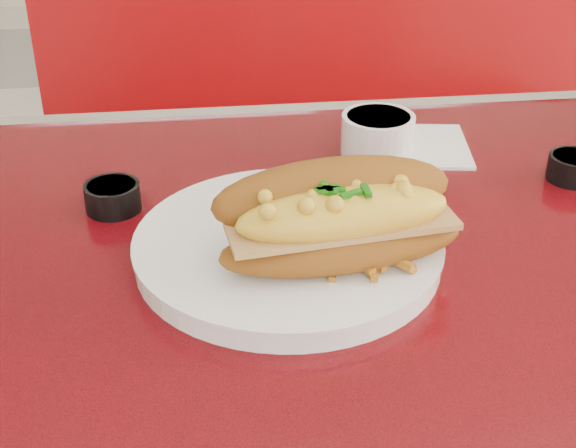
{
  "coord_description": "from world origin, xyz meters",
  "views": [
    {
      "loc": [
        -0.28,
        -0.69,
        1.21
      ],
      "look_at": [
        -0.19,
        -0.0,
        0.81
      ],
      "focal_mm": 50.0,
      "sensor_mm": 36.0,
      "label": 1
    }
  ],
  "objects": [
    {
      "name": "dinner_plate",
      "position": [
        -0.19,
        -0.0,
        0.78
      ],
      "size": [
        0.39,
        0.39,
        0.02
      ],
      "rotation": [
        0.0,
        0.0,
        -0.29
      ],
      "color": "white",
      "rests_on": "diner_table"
    },
    {
      "name": "sauce_cup_left",
      "position": [
        -0.38,
        0.13,
        0.79
      ],
      "size": [
        0.08,
        0.08,
        0.03
      ],
      "rotation": [
        0.0,
        0.0,
        -0.27
      ],
      "color": "black",
      "rests_on": "diner_table"
    },
    {
      "name": "fork",
      "position": [
        -0.13,
        -0.01,
        0.79
      ],
      "size": [
        0.08,
        0.13,
        0.0
      ],
      "rotation": [
        0.0,
        0.0,
        2.06
      ],
      "color": "silver",
      "rests_on": "dinner_plate"
    },
    {
      "name": "fries_pile",
      "position": [
        -0.12,
        -0.03,
        0.8
      ],
      "size": [
        0.1,
        0.09,
        0.03
      ],
      "primitive_type": null,
      "rotation": [
        0.0,
        0.0,
        0.03
      ],
      "color": "orange",
      "rests_on": "dinner_plate"
    },
    {
      "name": "diner_table",
      "position": [
        0.0,
        0.0,
        0.61
      ],
      "size": [
        1.23,
        0.83,
        0.77
      ],
      "color": "#B60B15",
      "rests_on": "ground"
    },
    {
      "name": "booth_bench_far",
      "position": [
        0.0,
        0.81,
        0.29
      ],
      "size": [
        1.2,
        0.51,
        0.9
      ],
      "color": "maroon",
      "rests_on": "ground"
    },
    {
      "name": "gravy_ramekin",
      "position": [
        -0.05,
        0.24,
        0.8
      ],
      "size": [
        0.12,
        0.12,
        0.05
      ],
      "rotation": [
        0.0,
        0.0,
        -0.29
      ],
      "color": "white",
      "rests_on": "diner_table"
    },
    {
      "name": "paper_napkin",
      "position": [
        0.01,
        0.25,
        0.77
      ],
      "size": [
        0.15,
        0.15,
        0.0
      ],
      "primitive_type": "cube",
      "rotation": [
        0.0,
        0.0,
        -0.15
      ],
      "color": "white",
      "rests_on": "diner_table"
    },
    {
      "name": "sauce_cup_right",
      "position": [
        0.17,
        0.13,
        0.79
      ],
      "size": [
        0.07,
        0.07,
        0.03
      ],
      "rotation": [
        0.0,
        0.0,
        -0.11
      ],
      "color": "black",
      "rests_on": "diner_table"
    },
    {
      "name": "mac_hoagie",
      "position": [
        -0.15,
        -0.04,
        0.84
      ],
      "size": [
        0.25,
        0.14,
        0.11
      ],
      "rotation": [
        0.0,
        0.0,
        0.13
      ],
      "color": "#8E5317",
      "rests_on": "dinner_plate"
    }
  ]
}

